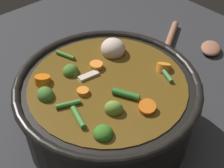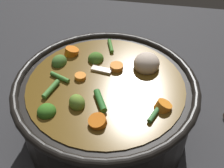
{
  "view_description": "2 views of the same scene",
  "coord_description": "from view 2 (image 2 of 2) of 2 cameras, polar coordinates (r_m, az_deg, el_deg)",
  "views": [
    {
      "loc": [
        -0.29,
        0.25,
        0.46
      ],
      "look_at": [
        -0.01,
        -0.0,
        0.12
      ],
      "focal_mm": 48.47,
      "sensor_mm": 36.0,
      "label": 1
    },
    {
      "loc": [
        -0.35,
        -0.07,
        0.45
      ],
      "look_at": [
        0.01,
        -0.01,
        0.12
      ],
      "focal_mm": 45.98,
      "sensor_mm": 36.0,
      "label": 2
    }
  ],
  "objects": [
    {
      "name": "ground_plane",
      "position": [
        0.58,
        -1.08,
        -9.04
      ],
      "size": [
        1.1,
        1.1,
        0.0
      ],
      "primitive_type": "plane",
      "color": "#2D2D30"
    },
    {
      "name": "cooking_pot",
      "position": [
        0.53,
        -1.17,
        -4.45
      ],
      "size": [
        0.32,
        0.32,
        0.15
      ],
      "color": "black",
      "rests_on": "ground_plane"
    }
  ]
}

